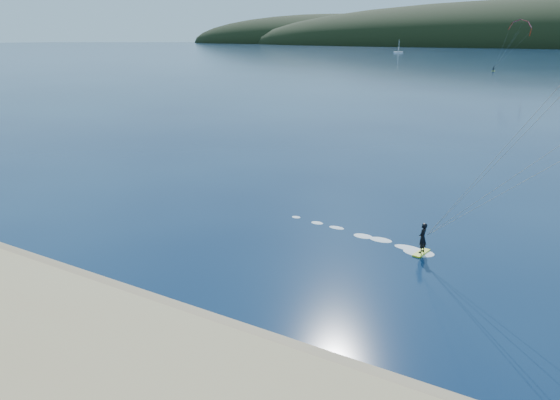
# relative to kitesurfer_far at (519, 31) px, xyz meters

# --- Properties ---
(ground) EXTENTS (1800.00, 1800.00, 0.00)m
(ground) POSITION_rel_kitesurfer_far_xyz_m (14.11, -200.42, -14.37)
(ground) COLOR #071736
(ground) RESTS_ON ground
(wet_sand) EXTENTS (220.00, 2.50, 0.10)m
(wet_sand) POSITION_rel_kitesurfer_far_xyz_m (14.11, -195.92, -14.32)
(wet_sand) COLOR #987C58
(wet_sand) RESTS_ON ground
(kitesurfer_far) EXTENTS (13.38, 8.45, 18.11)m
(kitesurfer_far) POSITION_rel_kitesurfer_far_xyz_m (0.00, 0.00, 0.00)
(kitesurfer_far) COLOR #BCD819
(kitesurfer_far) RESTS_ON ground
(sailboat) EXTENTS (7.20, 4.54, 10.03)m
(sailboat) POSITION_rel_kitesurfer_far_xyz_m (-111.79, 192.98, -13.63)
(sailboat) COLOR white
(sailboat) RESTS_ON ground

